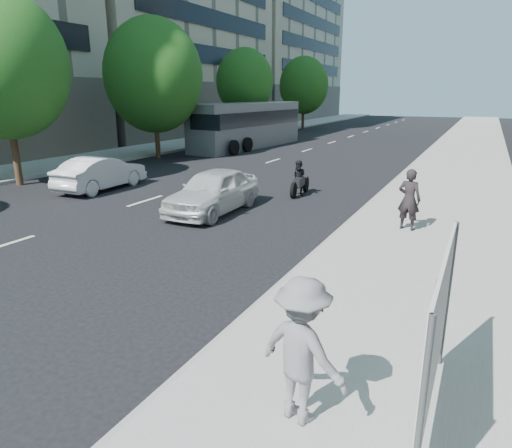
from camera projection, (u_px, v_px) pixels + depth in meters
The scene contains 15 objects.
ground at pixel (140, 332), 7.99m from camera, with size 160.00×160.00×0.00m, color black.
near_sidewalk at pixel (459, 173), 23.46m from camera, with size 5.00×120.00×0.15m, color gray.
far_sidewalk at pixel (142, 151), 32.33m from camera, with size 4.50×120.00×0.15m, color gray.
far_bldg_north at pixel (248, 25), 70.25m from camera, with size 22.00×28.00×28.00m, color #B8AB8A.
tree_far_b at pixel (3, 66), 19.30m from camera, with size 5.40×5.40×8.24m.
tree_far_c at pixel (154, 76), 27.94m from camera, with size 6.00×6.00×8.47m.
tree_far_d at pixel (245, 82), 38.29m from camera, with size 4.80×4.80×7.65m.
tree_far_e at pixel (304, 85), 50.37m from camera, with size 5.40×5.40×7.89m.
jogger at pixel (302, 351), 5.45m from camera, with size 1.20×0.69×1.86m, color slate.
pedestrian_woman at pixel (409, 199), 13.26m from camera, with size 0.66×0.43×1.80m, color black.
protest_banner at pixel (437, 334), 5.19m from camera, with size 0.08×3.06×2.20m.
white_sedan_near at pixel (213, 191), 15.83m from camera, with size 1.79×4.45×1.51m, color silver.
white_sedan_mid at pixel (101, 173), 19.58m from camera, with size 1.51×4.32×1.42m, color silver.
motorcycle at pixel (299, 180), 18.48m from camera, with size 0.75×2.05×1.42m.
bus at pixel (248, 125), 34.49m from camera, with size 3.53×12.23×3.30m.
Camera 1 is at (5.00, -5.50, 4.05)m, focal length 32.00 mm.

